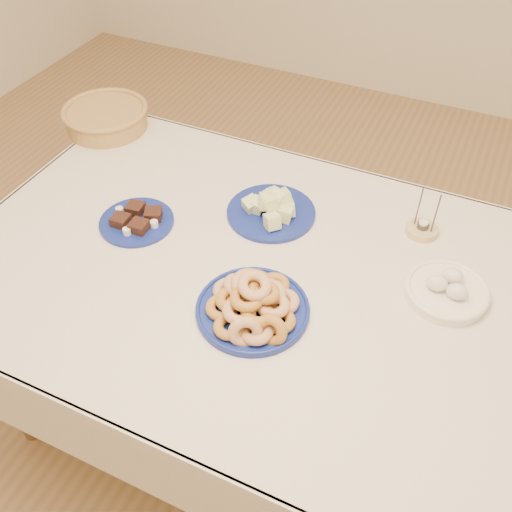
% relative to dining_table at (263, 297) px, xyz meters
% --- Properties ---
extents(ground, '(5.00, 5.00, 0.00)m').
position_rel_dining_table_xyz_m(ground, '(0.00, 0.00, -0.64)').
color(ground, '#987348').
rests_on(ground, ground).
extents(dining_table, '(1.71, 1.11, 0.75)m').
position_rel_dining_table_xyz_m(dining_table, '(0.00, 0.00, 0.00)').
color(dining_table, brown).
rests_on(dining_table, ground).
extents(donut_platter, '(0.38, 0.38, 0.13)m').
position_rel_dining_table_xyz_m(donut_platter, '(0.04, -0.15, 0.14)').
color(donut_platter, navy).
rests_on(donut_platter, dining_table).
extents(melon_plate, '(0.35, 0.35, 0.09)m').
position_rel_dining_table_xyz_m(melon_plate, '(-0.07, 0.22, 0.13)').
color(melon_plate, navy).
rests_on(melon_plate, dining_table).
extents(brownie_plate, '(0.25, 0.25, 0.04)m').
position_rel_dining_table_xyz_m(brownie_plate, '(-0.42, 0.02, 0.12)').
color(brownie_plate, navy).
rests_on(brownie_plate, dining_table).
extents(wicker_basket, '(0.39, 0.39, 0.08)m').
position_rel_dining_table_xyz_m(wicker_basket, '(-0.81, 0.42, 0.15)').
color(wicker_basket, olive).
rests_on(wicker_basket, dining_table).
extents(candle_holder, '(0.11, 0.11, 0.15)m').
position_rel_dining_table_xyz_m(candle_holder, '(0.35, 0.33, 0.12)').
color(candle_holder, tan).
rests_on(candle_holder, dining_table).
extents(egg_bowl, '(0.23, 0.23, 0.07)m').
position_rel_dining_table_xyz_m(egg_bowl, '(0.46, 0.11, 0.13)').
color(egg_bowl, white).
rests_on(egg_bowl, dining_table).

